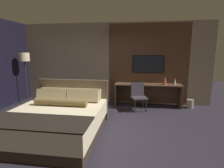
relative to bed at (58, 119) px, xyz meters
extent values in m
plane|color=#28232D|center=(0.58, 0.12, -0.35)|extent=(16.00, 16.00, 0.00)
cube|color=gray|center=(0.58, 2.72, 1.05)|extent=(7.20, 0.06, 2.80)
cube|color=#4C3323|center=(2.06, 2.68, 1.05)|extent=(2.69, 0.03, 2.70)
cube|color=#33281E|center=(0.00, -0.11, -0.24)|extent=(1.81, 1.98, 0.22)
cube|color=beige|center=(0.00, -0.11, 0.06)|extent=(1.86, 2.04, 0.37)
cube|color=black|center=(0.00, -0.78, 0.25)|extent=(1.88, 0.71, 0.02)
cube|color=brown|center=(0.00, 0.95, 0.19)|extent=(1.90, 0.08, 1.08)
cube|color=tan|center=(-0.40, 0.81, 0.38)|extent=(0.78, 0.23, 0.31)
cube|color=tan|center=(0.40, 0.81, 0.38)|extent=(0.78, 0.23, 0.31)
cube|color=tan|center=(-0.40, 0.60, 0.38)|extent=(0.78, 0.25, 0.32)
cube|color=tan|center=(0.40, 0.60, 0.38)|extent=(0.78, 0.25, 0.32)
cylinder|color=brown|center=(0.00, 0.18, 0.33)|extent=(1.21, 0.17, 0.17)
cube|color=brown|center=(2.06, 2.39, 0.39)|extent=(2.19, 0.53, 0.03)
cube|color=brown|center=(1.00, 2.39, 0.01)|extent=(0.06, 0.48, 0.72)
cube|color=brown|center=(3.13, 2.39, 0.01)|extent=(0.06, 0.48, 0.72)
cube|color=brown|center=(2.06, 2.63, 0.08)|extent=(2.07, 0.02, 0.36)
cube|color=black|center=(2.06, 2.65, 1.05)|extent=(1.06, 0.04, 0.60)
cube|color=black|center=(2.06, 2.63, 1.05)|extent=(1.00, 0.01, 0.55)
cube|color=#38333D|center=(1.78, 1.84, 0.06)|extent=(0.56, 0.54, 0.05)
cube|color=#38333D|center=(1.72, 2.02, 0.30)|extent=(0.43, 0.22, 0.42)
cylinder|color=black|center=(1.65, 1.63, -0.16)|extent=(0.04, 0.04, 0.39)
cylinder|color=black|center=(2.00, 1.73, -0.16)|extent=(0.04, 0.04, 0.39)
cylinder|color=black|center=(1.55, 1.95, -0.16)|extent=(0.04, 0.04, 0.39)
cylinder|color=black|center=(1.90, 2.06, -0.16)|extent=(0.04, 0.04, 0.39)
cylinder|color=#282623|center=(-2.05, 1.97, -0.34)|extent=(0.28, 0.28, 0.03)
cylinder|color=#332D28|center=(-2.05, 1.97, 0.42)|extent=(0.03, 0.03, 1.54)
cylinder|color=beige|center=(-2.05, 1.97, 1.29)|extent=(0.34, 0.34, 0.28)
cone|color=#B2563D|center=(2.60, 2.34, 0.54)|extent=(0.12, 0.12, 0.28)
cone|color=silver|center=(2.94, 2.46, 0.50)|extent=(0.08, 0.08, 0.20)
cylinder|color=gray|center=(3.43, 2.36, -0.21)|extent=(0.22, 0.22, 0.28)
camera|label=1|loc=(1.70, -3.43, 1.45)|focal=28.00mm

